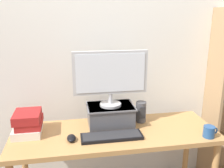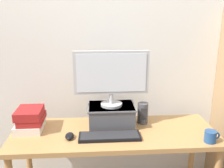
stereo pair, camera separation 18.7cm
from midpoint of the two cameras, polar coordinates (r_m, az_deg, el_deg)
name	(u,v)px [view 2 (the right image)]	position (r m, az deg, el deg)	size (l,w,h in m)	color
back_wall	(111,51)	(2.21, 2.12, 7.62)	(7.00, 0.08, 2.60)	silver
desk	(114,141)	(2.01, 3.23, -12.96)	(1.58, 0.56, 0.74)	#B7844C
riser_box	(111,114)	(2.04, 2.51, -7.03)	(0.38, 0.26, 0.17)	#515156
computer_monitor	(111,75)	(1.93, 2.64, 2.00)	(0.58, 0.17, 0.44)	#B7B7BA
keyboard	(110,136)	(1.87, 2.37, -11.92)	(0.45, 0.14, 0.02)	black
computer_mouse	(70,136)	(1.87, -6.81, -11.79)	(0.06, 0.10, 0.04)	black
book_stack	(30,120)	(2.03, -15.69, -7.89)	(0.21, 0.25, 0.18)	silver
coffee_mug	(211,136)	(1.97, 24.24, -10.95)	(0.11, 0.08, 0.08)	#234C84
desk_speaker	(143,113)	(2.10, 9.62, -6.62)	(0.09, 0.09, 0.17)	#4C4C51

